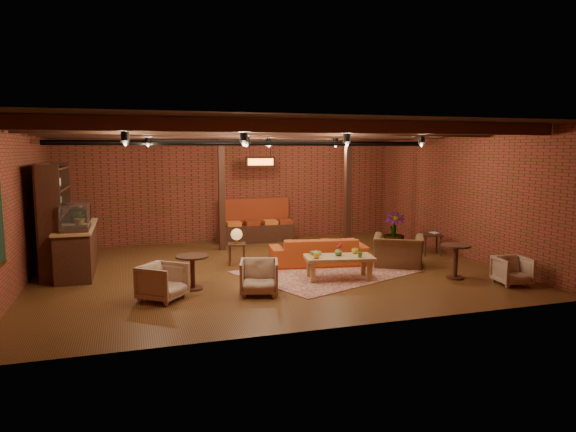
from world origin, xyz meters
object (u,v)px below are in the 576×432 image
object	(u,v)px
armchair_b	(259,275)
round_table_right	(456,256)
armchair_a	(162,280)
coffee_table	(338,259)
side_table_lamp	(237,237)
round_table_left	(193,266)
side_table_book	(431,235)
plant_tall	(395,195)
armchair_right	(399,246)
sofa	(318,251)
armchair_far	(512,269)

from	to	relation	value
armchair_b	round_table_right	distance (m)	4.23
armchair_a	armchair_b	size ratio (longest dim) A/B	1.01
coffee_table	round_table_right	world-z (taller)	coffee_table
side_table_lamp	round_table_left	size ratio (longest dim) A/B	1.28
armchair_a	side_table_book	world-z (taller)	armchair_a
armchair_a	plant_tall	distance (m)	7.00
round_table_left	armchair_right	bearing A→B (deg)	6.62
round_table_left	round_table_right	xyz separation A→B (m)	(5.37, -0.79, 0.03)
sofa	round_table_left	distance (m)	3.33
side_table_lamp	armchair_right	size ratio (longest dim) A/B	0.77
side_table_lamp	plant_tall	bearing A→B (deg)	6.26
coffee_table	round_table_left	world-z (taller)	coffee_table
sofa	side_table_lamp	bearing A→B (deg)	-10.32
armchair_right	side_table_book	distance (m)	1.73
round_table_left	armchair_far	world-z (taller)	round_table_left
armchair_far	round_table_left	bearing A→B (deg)	173.82
side_table_book	plant_tall	xyz separation A→B (m)	(-0.59, 0.88, 0.99)
sofa	armchair_right	bearing A→B (deg)	165.44
coffee_table	side_table_book	distance (m)	3.61
side_table_lamp	sofa	bearing A→B (deg)	-18.40
side_table_lamp	round_table_left	distance (m)	2.27
armchair_b	side_table_book	distance (m)	5.55
coffee_table	round_table_left	distance (m)	3.01
armchair_b	plant_tall	bearing A→B (deg)	49.32
coffee_table	armchair_b	size ratio (longest dim) A/B	2.13
armchair_b	armchair_right	size ratio (longest dim) A/B	0.64
coffee_table	side_table_book	bearing A→B (deg)	25.90
coffee_table	sofa	bearing A→B (deg)	87.02
sofa	coffee_table	world-z (taller)	coffee_table
plant_tall	side_table_lamp	bearing A→B (deg)	-173.74
armchair_right	armchair_far	world-z (taller)	armchair_right
side_table_lamp	plant_tall	world-z (taller)	plant_tall
armchair_far	plant_tall	size ratio (longest dim) A/B	0.21
round_table_left	plant_tall	world-z (taller)	plant_tall
coffee_table	armchair_b	world-z (taller)	coffee_table
round_table_right	armchair_far	world-z (taller)	round_table_right
sofa	round_table_right	world-z (taller)	round_table_right
armchair_far	plant_tall	distance (m)	4.12
armchair_b	armchair_a	bearing A→B (deg)	-169.76
armchair_b	armchair_far	xyz separation A→B (m)	(5.01, -0.85, -0.05)
side_table_book	sofa	bearing A→B (deg)	-176.31
round_table_left	side_table_book	xyz separation A→B (m)	(6.25, 1.48, 0.06)
coffee_table	side_table_lamp	bearing A→B (deg)	131.45
side_table_lamp	plant_tall	size ratio (longest dim) A/B	0.29
round_table_left	armchair_a	distance (m)	0.82
armchair_right	round_table_right	bearing A→B (deg)	143.97
side_table_lamp	armchair_right	world-z (taller)	armchair_right
coffee_table	armchair_right	bearing A→B (deg)	20.22
coffee_table	plant_tall	world-z (taller)	plant_tall
sofa	side_table_lamp	world-z (taller)	side_table_lamp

